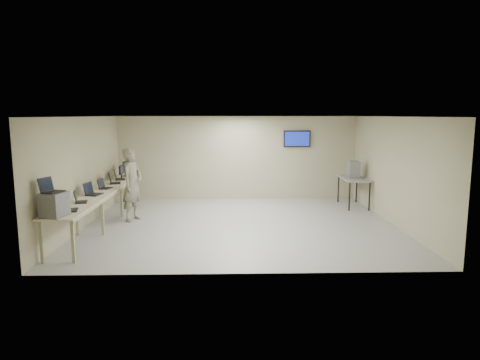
{
  "coord_description": "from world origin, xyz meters",
  "views": [
    {
      "loc": [
        -0.29,
        -10.88,
        2.84
      ],
      "look_at": [
        0.0,
        0.2,
        1.15
      ],
      "focal_mm": 32.0,
      "sensor_mm": 36.0,
      "label": 1
    }
  ],
  "objects_px": {
    "workbench": "(101,194)",
    "soldier": "(132,184)",
    "equipment_box": "(54,205)",
    "side_table": "(354,180)"
  },
  "relations": [
    {
      "from": "workbench",
      "to": "equipment_box",
      "type": "bearing_deg",
      "value": -91.31
    },
    {
      "from": "workbench",
      "to": "side_table",
      "type": "bearing_deg",
      "value": 16.9
    },
    {
      "from": "soldier",
      "to": "equipment_box",
      "type": "bearing_deg",
      "value": -173.6
    },
    {
      "from": "equipment_box",
      "to": "side_table",
      "type": "bearing_deg",
      "value": 48.4
    },
    {
      "from": "workbench",
      "to": "soldier",
      "type": "relative_size",
      "value": 3.02
    },
    {
      "from": "equipment_box",
      "to": "side_table",
      "type": "xyz_separation_m",
      "value": [
        7.25,
        4.93,
        -0.31
      ]
    },
    {
      "from": "soldier",
      "to": "side_table",
      "type": "distance_m",
      "value": 6.7
    },
    {
      "from": "equipment_box",
      "to": "side_table",
      "type": "relative_size",
      "value": 0.32
    },
    {
      "from": "workbench",
      "to": "soldier",
      "type": "bearing_deg",
      "value": 38.05
    },
    {
      "from": "soldier",
      "to": "side_table",
      "type": "bearing_deg",
      "value": -56.52
    }
  ]
}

